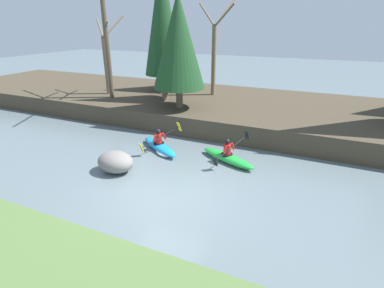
{
  "coord_description": "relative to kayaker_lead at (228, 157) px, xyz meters",
  "views": [
    {
      "loc": [
        4.42,
        -7.58,
        5.42
      ],
      "look_at": [
        -0.46,
        3.33,
        0.55
      ],
      "focal_mm": 28.0,
      "sensor_mm": 36.0,
      "label": 1
    }
  ],
  "objects": [
    {
      "name": "conifer_tree_left",
      "position": [
        -5.65,
        4.92,
        5.44
      ],
      "size": [
        2.24,
        2.24,
        7.79
      ],
      "color": "#7A664C",
      "rests_on": "riverbank_far"
    },
    {
      "name": "conifer_tree_mid_left",
      "position": [
        -3.94,
        3.45,
        4.3
      ],
      "size": [
        2.75,
        2.75,
        5.87
      ],
      "color": "brown",
      "rests_on": "riverbank_far"
    },
    {
      "name": "kayaker_middle",
      "position": [
        -3.14,
        -0.14,
        -0.02
      ],
      "size": [
        2.6,
        2.0,
        1.2
      ],
      "rotation": [
        0.0,
        0.0,
        -0.57
      ],
      "color": "#1993D6",
      "rests_on": "ground"
    },
    {
      "name": "bare_tree_upstream",
      "position": [
        -9.79,
        4.81,
        3.08
      ],
      "size": [
        2.69,
        2.66,
        4.8
      ],
      "color": "#7A664C",
      "rests_on": "riverbank_far"
    },
    {
      "name": "kayaker_lead",
      "position": [
        0.0,
        0.0,
        0.0
      ],
      "size": [
        2.71,
        1.96,
        1.2
      ],
      "rotation": [
        0.0,
        0.0,
        -0.42
      ],
      "color": "green",
      "rests_on": "ground"
    },
    {
      "name": "bare_tree_mid_downstream",
      "position": [
        -3.38,
        7.32,
        3.51
      ],
      "size": [
        3.17,
        3.13,
        5.71
      ],
      "color": "#7A664C",
      "rests_on": "riverbank_far"
    },
    {
      "name": "conifer_tree_far_left",
      "position": [
        -6.96,
        7.48,
        4.35
      ],
      "size": [
        2.57,
        2.57,
        6.06
      ],
      "color": "brown",
      "rests_on": "riverbank_far"
    },
    {
      "name": "boulder_midstream",
      "position": [
        -3.72,
        -2.61,
        0.19
      ],
      "size": [
        1.46,
        1.14,
        0.83
      ],
      "color": "gray",
      "rests_on": "ground"
    },
    {
      "name": "ground_plane",
      "position": [
        -1.17,
        -3.36,
        -0.22
      ],
      "size": [
        90.0,
        90.0,
        0.0
      ],
      "primitive_type": "plane",
      "color": "slate"
    },
    {
      "name": "bare_tree_mid_upstream",
      "position": [
        -8.92,
        4.07,
        4.44
      ],
      "size": [
        4.22,
        4.17,
        7.71
      ],
      "color": "brown",
      "rests_on": "riverbank_far"
    },
    {
      "name": "riverbank_far",
      "position": [
        -1.17,
        6.26,
        0.3
      ],
      "size": [
        44.0,
        8.84,
        1.04
      ],
      "color": "#473D2D",
      "rests_on": "ground"
    }
  ]
}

